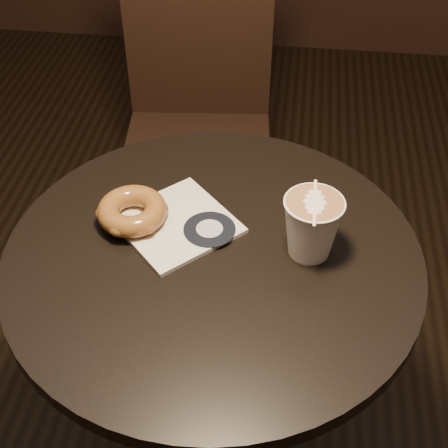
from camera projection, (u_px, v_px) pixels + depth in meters
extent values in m
cylinder|color=black|center=(213.00, 257.00, 1.05)|extent=(0.70, 0.70, 0.03)
cylinder|color=black|center=(215.00, 380.00, 1.30)|extent=(0.07, 0.07, 0.70)
cube|color=black|center=(197.00, 151.00, 1.75)|extent=(0.44, 0.44, 0.04)
cube|color=black|center=(198.00, 23.00, 1.68)|extent=(0.41, 0.08, 0.55)
cylinder|color=black|center=(136.00, 250.00, 1.78)|extent=(0.04, 0.04, 0.46)
cylinder|color=black|center=(256.00, 252.00, 1.77)|extent=(0.04, 0.04, 0.46)
cylinder|color=black|center=(150.00, 176.00, 2.03)|extent=(0.04, 0.04, 0.46)
cylinder|color=black|center=(255.00, 177.00, 2.02)|extent=(0.04, 0.04, 0.46)
cube|color=silver|center=(177.00, 224.00, 1.08)|extent=(0.25, 0.25, 0.01)
torus|color=brown|center=(132.00, 211.00, 1.07)|extent=(0.12, 0.12, 0.04)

